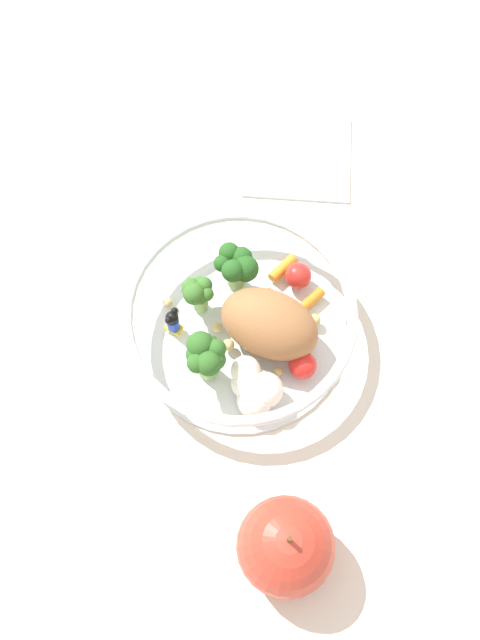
% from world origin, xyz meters
% --- Properties ---
extents(ground_plane, '(2.40, 2.40, 0.00)m').
position_xyz_m(ground_plane, '(0.00, 0.00, 0.00)').
color(ground_plane, silver).
extents(food_container, '(0.21, 0.21, 0.07)m').
position_xyz_m(food_container, '(-0.00, -0.01, 0.03)').
color(food_container, white).
rests_on(food_container, ground_plane).
extents(loose_apple, '(0.08, 0.08, 0.09)m').
position_xyz_m(loose_apple, '(0.11, -0.17, 0.04)').
color(loose_apple, '#BC3828').
rests_on(loose_apple, ground_plane).
extents(folded_napkin, '(0.15, 0.14, 0.01)m').
position_xyz_m(folded_napkin, '(-0.05, 0.20, 0.00)').
color(folded_napkin, white).
rests_on(folded_napkin, ground_plane).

